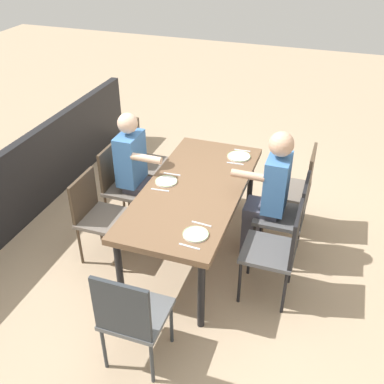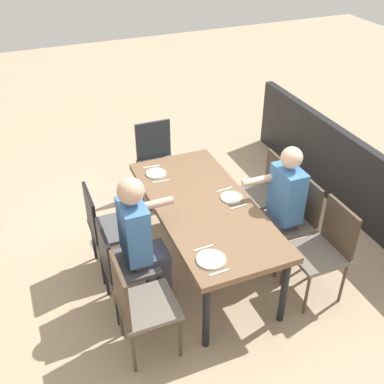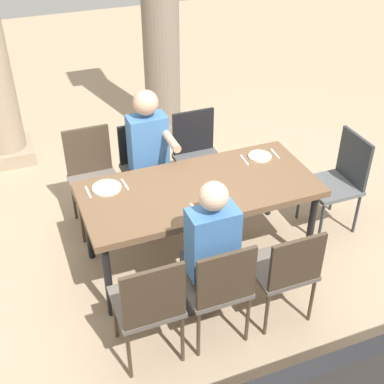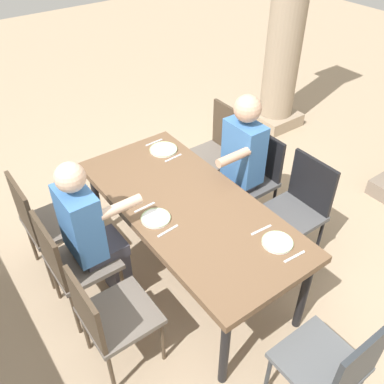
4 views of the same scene
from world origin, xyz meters
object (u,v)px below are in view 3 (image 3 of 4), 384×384
at_px(chair_head_east, 340,177).
at_px(plate_0, 107,188).
at_px(chair_mid_south, 218,285).
at_px(plate_1, 213,205).
at_px(chair_east_south, 286,268).
at_px(dining_table, 199,193).
at_px(chair_west_north, 92,173).
at_px(diner_man_white, 209,250).
at_px(chair_east_north, 198,152).
at_px(plate_2, 260,156).
at_px(chair_mid_north, 145,164).
at_px(stone_column_centre, 160,11).
at_px(chair_west_south, 149,303).
at_px(diner_woman_green, 151,157).

distance_m(chair_head_east, plate_0, 2.11).
distance_m(chair_mid_south, plate_1, 0.66).
bearing_deg(chair_east_south, chair_head_east, 39.13).
relative_size(dining_table, chair_west_north, 2.03).
bearing_deg(diner_man_white, chair_east_north, 70.82).
relative_size(diner_man_white, plate_2, 6.28).
relative_size(dining_table, plate_1, 9.16).
bearing_deg(chair_mid_north, diner_man_white, -89.89).
relative_size(dining_table, stone_column_centre, 0.63).
bearing_deg(dining_table, plate_2, 19.69).
bearing_deg(chair_mid_south, chair_east_north, 72.66).
bearing_deg(diner_man_white, chair_head_east, 23.02).
height_order(dining_table, diner_man_white, diner_man_white).
relative_size(chair_east_north, plate_2, 4.47).
bearing_deg(stone_column_centre, dining_table, -101.57).
bearing_deg(chair_mid_south, plate_0, 114.13).
bearing_deg(chair_west_south, stone_column_centre, 69.77).
distance_m(chair_west_north, chair_east_north, 1.03).
relative_size(chair_mid_north, diner_woman_green, 0.67).
relative_size(diner_woman_green, plate_2, 6.42).
height_order(diner_man_white, plate_0, diner_man_white).
bearing_deg(chair_east_south, chair_west_south, -179.78).
height_order(dining_table, plate_1, plate_1).
height_order(chair_west_north, chair_west_south, chair_west_north).
height_order(chair_east_south, plate_2, chair_east_south).
xyz_separation_m(dining_table, stone_column_centre, (0.48, 2.37, 0.79)).
xyz_separation_m(chair_mid_south, chair_head_east, (1.58, 0.86, -0.01)).
bearing_deg(chair_head_east, diner_woman_green, 157.49).
bearing_deg(chair_mid_south, chair_head_east, 28.39).
xyz_separation_m(chair_mid_south, plate_0, (-0.49, 1.10, 0.24)).
bearing_deg(plate_0, chair_east_north, 30.67).
xyz_separation_m(plate_0, plate_2, (1.37, -0.01, 0.00)).
distance_m(chair_mid_south, chair_east_south, 0.54).
bearing_deg(plate_2, diner_woman_green, 154.34).
bearing_deg(chair_east_north, plate_0, -149.33).
height_order(dining_table, chair_mid_north, chair_mid_north).
xyz_separation_m(chair_west_south, chair_mid_north, (0.50, 1.71, -0.01)).
bearing_deg(plate_0, plate_1, -36.70).
bearing_deg(chair_west_south, diner_man_white, 20.36).
distance_m(dining_table, diner_man_white, 0.70).
bearing_deg(chair_head_east, chair_west_north, 157.59).
bearing_deg(diner_man_white, chair_west_south, -159.64).
xyz_separation_m(diner_woman_green, stone_column_centre, (0.69, 1.71, 0.76)).
bearing_deg(plate_2, chair_east_south, -107.13).
xyz_separation_m(chair_west_north, chair_east_south, (1.03, -1.71, -0.04)).
height_order(dining_table, chair_east_south, chair_east_south).
bearing_deg(chair_west_north, chair_east_north, -0.13).
bearing_deg(plate_1, dining_table, 90.18).
bearing_deg(stone_column_centre, chair_east_south, -92.77).
bearing_deg(plate_1, chair_west_south, -140.46).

